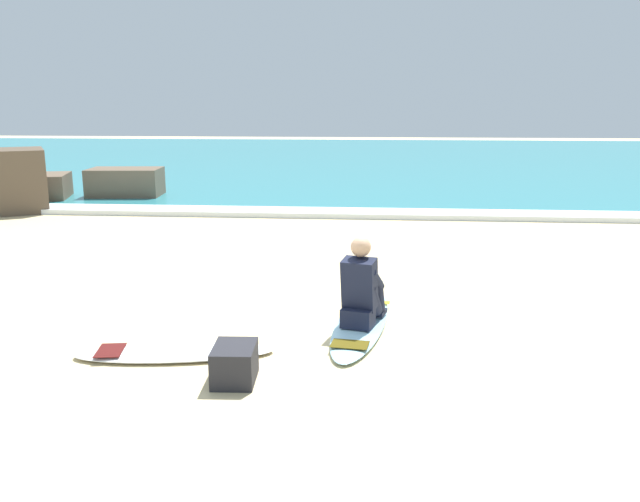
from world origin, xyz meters
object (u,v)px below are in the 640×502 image
surfer_seated (362,290)px  surfboard_main (361,323)px  surfboard_spare_near (175,352)px  beach_bag (235,364)px

surfer_seated → surfboard_main: bearing=91.1°
surfboard_main → surfboard_spare_near: (-1.76, -1.01, 0.00)m
surfer_seated → beach_bag: bearing=-127.1°
surfboard_spare_near → beach_bag: (0.70, -0.52, 0.12)m
beach_bag → surfboard_spare_near: bearing=143.3°
surfboard_main → surfboard_spare_near: size_ratio=1.24×
surfboard_main → surfboard_spare_near: 2.03m
surfboard_spare_near → beach_bag: size_ratio=4.06×
surfboard_spare_near → beach_bag: 0.88m
surfboard_main → beach_bag: beach_bag is taller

